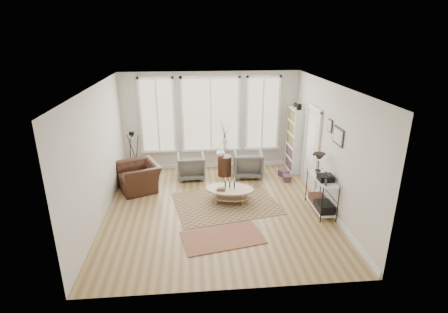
{
  "coord_description": "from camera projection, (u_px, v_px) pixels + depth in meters",
  "views": [
    {
      "loc": [
        -0.52,
        -7.35,
        4.01
      ],
      "look_at": [
        0.2,
        0.6,
        1.1
      ],
      "focal_mm": 28.0,
      "sensor_mm": 36.0,
      "label": 1
    }
  ],
  "objects": [
    {
      "name": "rug_runner",
      "position": [
        223.0,
        237.0,
        7.13
      ],
      "size": [
        1.78,
        1.22,
        0.01
      ],
      "primitive_type": "cube",
      "rotation": [
        0.0,
        0.0,
        0.21
      ],
      "color": "maroon",
      "rests_on": "ground"
    },
    {
      "name": "room",
      "position": [
        218.0,
        152.0,
        7.83
      ],
      "size": [
        5.5,
        5.54,
        2.9
      ],
      "color": "#A78555",
      "rests_on": "ground"
    },
    {
      "name": "accent_chair",
      "position": [
        139.0,
        177.0,
        9.21
      ],
      "size": [
        1.39,
        1.32,
        0.71
      ],
      "primitive_type": "imported",
      "rotation": [
        0.0,
        0.0,
        -1.15
      ],
      "color": "#3A2015",
      "rests_on": "ground"
    },
    {
      "name": "side_table",
      "position": [
        225.0,
        149.0,
        9.93
      ],
      "size": [
        0.39,
        0.39,
        1.65
      ],
      "color": "#3A2015",
      "rests_on": "ground"
    },
    {
      "name": "armchair_left",
      "position": [
        191.0,
        166.0,
        9.91
      ],
      "size": [
        0.78,
        0.8,
        0.7
      ],
      "primitive_type": "imported",
      "rotation": [
        0.0,
        0.0,
        3.18
      ],
      "color": "#5E5E5A",
      "rests_on": "ground"
    },
    {
      "name": "coffee_table",
      "position": [
        230.0,
        191.0,
        8.53
      ],
      "size": [
        1.27,
        0.93,
        0.53
      ],
      "color": "tan",
      "rests_on": "ground"
    },
    {
      "name": "book_stack_near",
      "position": [
        284.0,
        173.0,
        10.1
      ],
      "size": [
        0.31,
        0.34,
        0.18
      ],
      "primitive_type": "cube",
      "rotation": [
        0.0,
        0.0,
        0.37
      ],
      "color": "maroon",
      "rests_on": "ground"
    },
    {
      "name": "door",
      "position": [
        312.0,
        146.0,
        9.2
      ],
      "size": [
        0.09,
        1.06,
        2.22
      ],
      "color": "silver",
      "rests_on": "ground"
    },
    {
      "name": "armchair_right",
      "position": [
        248.0,
        164.0,
        10.03
      ],
      "size": [
        0.85,
        0.88,
        0.75
      ],
      "primitive_type": "imported",
      "rotation": [
        0.0,
        0.0,
        3.07
      ],
      "color": "#5E5E5A",
      "rests_on": "ground"
    },
    {
      "name": "tripod_camera",
      "position": [
        134.0,
        156.0,
        9.98
      ],
      "size": [
        0.46,
        0.46,
        1.32
      ],
      "color": "black",
      "rests_on": "ground"
    },
    {
      "name": "bookcase",
      "position": [
        295.0,
        140.0,
        10.25
      ],
      "size": [
        0.31,
        0.85,
        2.06
      ],
      "color": "white",
      "rests_on": "ground"
    },
    {
      "name": "bay_window",
      "position": [
        211.0,
        116.0,
        10.28
      ],
      "size": [
        4.14,
        0.12,
        2.24
      ],
      "color": "tan",
      "rests_on": "ground"
    },
    {
      "name": "vase",
      "position": [
        221.0,
        152.0,
        9.95
      ],
      "size": [
        0.31,
        0.31,
        0.25
      ],
      "primitive_type": "imported",
      "rotation": [
        0.0,
        0.0,
        -0.37
      ],
      "color": "silver",
      "rests_on": "side_table"
    },
    {
      "name": "low_shelf",
      "position": [
        322.0,
        191.0,
        8.04
      ],
      "size": [
        0.38,
        1.08,
        1.3
      ],
      "color": "white",
      "rests_on": "ground"
    },
    {
      "name": "book_stack_far",
      "position": [
        287.0,
        178.0,
        9.8
      ],
      "size": [
        0.22,
        0.27,
        0.17
      ],
      "primitive_type": "cube",
      "rotation": [
        0.0,
        0.0,
        -0.03
      ],
      "color": "maroon",
      "rests_on": "ground"
    },
    {
      "name": "wall_art",
      "position": [
        336.0,
        133.0,
        7.62
      ],
      "size": [
        0.04,
        0.88,
        0.44
      ],
      "color": "black",
      "rests_on": "ground"
    },
    {
      "name": "rug_main",
      "position": [
        226.0,
        203.0,
        8.54
      ],
      "size": [
        2.73,
        2.25,
        0.01
      ],
      "primitive_type": "cube",
      "rotation": [
        0.0,
        0.0,
        0.19
      ],
      "color": "brown",
      "rests_on": "ground"
    }
  ]
}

